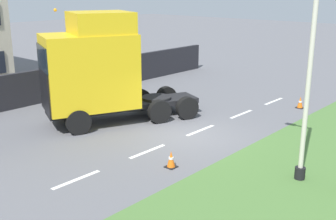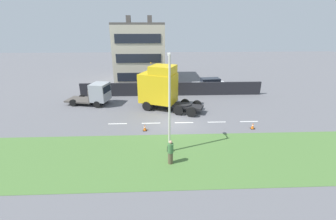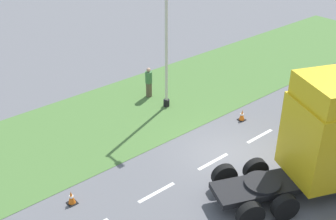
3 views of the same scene
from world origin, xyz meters
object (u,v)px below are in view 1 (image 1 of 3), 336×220
at_px(parked_car, 116,65).
at_px(traffic_cone_trailing, 300,103).
at_px(lamp_post, 307,77).
at_px(traffic_cone_lead, 171,159).
at_px(lorry_cab, 96,69).

xyz_separation_m(parked_car, traffic_cone_trailing, (-12.36, -1.34, -0.65)).
height_order(parked_car, lamp_post, lamp_post).
relative_size(parked_car, traffic_cone_lead, 8.30).
relative_size(lorry_cab, traffic_cone_trailing, 12.29).
bearing_deg(lamp_post, parked_car, -22.01).
relative_size(lorry_cab, traffic_cone_lead, 12.29).
bearing_deg(lorry_cab, traffic_cone_lead, -171.21).
distance_m(parked_car, traffic_cone_trailing, 12.45).
xyz_separation_m(parked_car, lamp_post, (-15.89, 6.42, 2.35)).
height_order(lorry_cab, traffic_cone_trailing, lorry_cab).
distance_m(lorry_cab, traffic_cone_trailing, 10.29).
distance_m(lamp_post, traffic_cone_lead, 5.07).
bearing_deg(traffic_cone_trailing, lorry_cab, 55.66).
xyz_separation_m(traffic_cone_lead, traffic_cone_trailing, (-0.02, -9.78, 0.00)).
bearing_deg(traffic_cone_lead, lorry_cab, -14.60).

